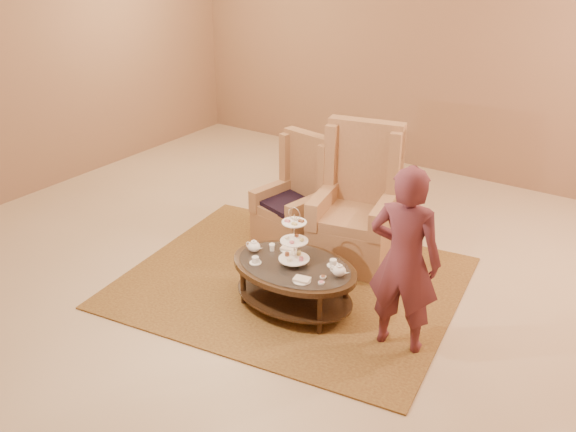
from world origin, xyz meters
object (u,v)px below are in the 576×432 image
Objects in this scene: person at (404,261)px; armchair_left at (297,207)px; tea_table at (294,273)px; armchair_right at (356,216)px.

armchair_left is at bearing -40.80° from person.
person reaches higher than armchair_left.
person is at bearing -22.58° from armchair_left.
person is (1.73, -1.10, 0.39)m from armchair_left.
tea_table is at bearing -47.82° from armchair_left.
tea_table is at bearing -7.19° from person.
armchair_left reaches higher than tea_table.
tea_table is 1.32m from armchair_left.
armchair_right is at bearing 12.17° from armchair_left.
tea_table is 0.85× the size of armchair_right.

